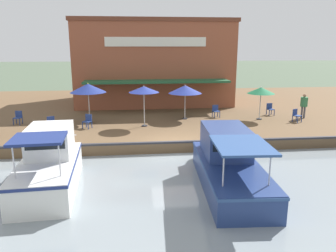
{
  "coord_description": "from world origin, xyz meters",
  "views": [
    {
      "loc": [
        16.02,
        -2.15,
        5.48
      ],
      "look_at": [
        -1.0,
        -0.3,
        1.3
      ],
      "focal_mm": 35.0,
      "sensor_mm": 36.0,
      "label": 1
    }
  ],
  "objects": [
    {
      "name": "patio_umbrella_back_row",
      "position": [
        -3.97,
        -1.47,
        2.91
      ],
      "size": [
        1.86,
        1.86,
        2.55
      ],
      "color": "#B7B7B7",
      "rests_on": "quay_deck"
    },
    {
      "name": "waterfront_restaurant",
      "position": [
        -13.54,
        -0.3,
        4.11
      ],
      "size": [
        9.84,
        13.1,
        7.03
      ],
      "color": "brown",
      "rests_on": "quay_deck"
    },
    {
      "name": "quay_edge_fender",
      "position": [
        -0.1,
        0.0,
        0.65
      ],
      "size": [
        0.2,
        50.4,
        0.1
      ],
      "primitive_type": "cube",
      "color": "#2D2D33",
      "rests_on": "quay_deck"
    },
    {
      "name": "cafe_chair_under_first_umbrella",
      "position": [
        -6.46,
        7.77,
        1.08
      ],
      "size": [
        0.49,
        0.49,
        0.85
      ],
      "color": "navy",
      "rests_on": "quay_deck"
    },
    {
      "name": "cafe_chair_back_row_seat",
      "position": [
        -3.86,
        -4.93,
        1.08
      ],
      "size": [
        0.59,
        0.59,
        0.85
      ],
      "color": "navy",
      "rests_on": "quay_deck"
    },
    {
      "name": "patio_umbrella_far_corner",
      "position": [
        -5.38,
        -5.0,
        2.87
      ],
      "size": [
        2.29,
        2.29,
        2.59
      ],
      "color": "#B7B7B7",
      "rests_on": "quay_deck"
    },
    {
      "name": "cafe_chair_beside_entrance",
      "position": [
        -6.16,
        3.65,
        1.08
      ],
      "size": [
        0.49,
        0.49,
        0.85
      ],
      "color": "navy",
      "rests_on": "quay_deck"
    },
    {
      "name": "ground_plane",
      "position": [
        0.0,
        0.0,
        0.0
      ],
      "size": [
        220.0,
        220.0,
        0.0
      ],
      "primitive_type": "plane",
      "color": "#4C5B47"
    },
    {
      "name": "motorboat_mid_row",
      "position": [
        3.3,
        -5.46,
        0.94
      ],
      "size": [
        5.75,
        2.36,
        2.42
      ],
      "color": "white",
      "rests_on": "river_water"
    },
    {
      "name": "cafe_chair_facing_river",
      "position": [
        -4.11,
        8.58,
        1.08
      ],
      "size": [
        0.59,
        0.59,
        0.85
      ],
      "color": "navy",
      "rests_on": "quay_deck"
    },
    {
      "name": "tree_behind_restaurant",
      "position": [
        -15.48,
        -1.9,
        4.73
      ],
      "size": [
        4.09,
        3.9,
        6.2
      ],
      "color": "brown",
      "rests_on": "quay_deck"
    },
    {
      "name": "quay_deck",
      "position": [
        -11.0,
        0.0,
        0.3
      ],
      "size": [
        22.0,
        56.0,
        0.6
      ],
      "primitive_type": "cube",
      "color": "brown",
      "rests_on": "ground"
    },
    {
      "name": "cafe_chair_mid_patio",
      "position": [
        -3.41,
        -6.97,
        1.08
      ],
      "size": [
        0.6,
        0.6,
        0.85
      ],
      "color": "navy",
      "rests_on": "quay_deck"
    },
    {
      "name": "patio_umbrella_by_entrance",
      "position": [
        -5.11,
        6.44,
        2.59
      ],
      "size": [
        1.83,
        1.83,
        2.25
      ],
      "color": "#B7B7B7",
      "rests_on": "quay_deck"
    },
    {
      "name": "cafe_chair_far_corner_seat",
      "position": [
        -5.4,
        -9.51,
        1.08
      ],
      "size": [
        0.49,
        0.49,
        0.85
      ],
      "color": "navy",
      "rests_on": "quay_deck"
    },
    {
      "name": "person_at_quay_edge",
      "position": [
        -5.17,
        9.62,
        1.67
      ],
      "size": [
        0.48,
        0.48,
        1.7
      ],
      "color": "#4C4C56",
      "rests_on": "quay_deck"
    },
    {
      "name": "motorboat_distant_upstream",
      "position": [
        3.65,
        1.6,
        0.87
      ],
      "size": [
        7.15,
        2.56,
        2.2
      ],
      "color": "navy",
      "rests_on": "river_water"
    },
    {
      "name": "patio_umbrella_mid_patio_right",
      "position": [
        -5.79,
        1.38,
        2.65
      ],
      "size": [
        2.26,
        2.26,
        2.36
      ],
      "color": "#B7B7B7",
      "rests_on": "quay_deck"
    }
  ]
}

